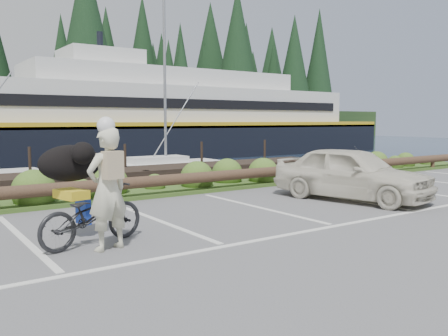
{
  "coord_description": "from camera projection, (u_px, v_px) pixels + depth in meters",
  "views": [
    {
      "loc": [
        -4.31,
        -6.55,
        2.03
      ],
      "look_at": [
        0.98,
        1.08,
        1.1
      ],
      "focal_mm": 38.0,
      "sensor_mm": 36.0,
      "label": 1
    }
  ],
  "objects": [
    {
      "name": "ground",
      "position": [
        213.0,
        241.0,
        8.0
      ],
      "size": [
        72.0,
        72.0,
        0.0
      ],
      "primitive_type": "plane",
      "color": "#565659"
    },
    {
      "name": "vegetation_strip",
      "position": [
        101.0,
        197.0,
        12.33
      ],
      "size": [
        34.0,
        1.6,
        0.1
      ],
      "primitive_type": "cube",
      "color": "#3D5B21",
      "rests_on": "ground"
    },
    {
      "name": "log_rail",
      "position": [
        111.0,
        203.0,
        11.76
      ],
      "size": [
        32.0,
        0.3,
        0.6
      ],
      "primitive_type": null,
      "color": "#443021",
      "rests_on": "ground"
    },
    {
      "name": "bicycle",
      "position": [
        92.0,
        215.0,
        7.72
      ],
      "size": [
        2.01,
        1.11,
        1.0
      ],
      "primitive_type": "imported",
      "rotation": [
        0.0,
        0.0,
        1.82
      ],
      "color": "black",
      "rests_on": "ground"
    },
    {
      "name": "cyclist",
      "position": [
        108.0,
        189.0,
        7.38
      ],
      "size": [
        0.8,
        0.62,
        1.93
      ],
      "primitive_type": "imported",
      "rotation": [
        0.0,
        0.0,
        3.39
      ],
      "color": "beige",
      "rests_on": "ground"
    },
    {
      "name": "dog",
      "position": [
        70.0,
        163.0,
        8.04
      ],
      "size": [
        0.77,
        1.17,
        0.62
      ],
      "primitive_type": "ellipsoid",
      "rotation": [
        0.0,
        0.0,
        1.82
      ],
      "color": "black",
      "rests_on": "bicycle"
    },
    {
      "name": "parked_car",
      "position": [
        352.0,
        173.0,
        12.11
      ],
      "size": [
        2.48,
        4.31,
        1.38
      ],
      "primitive_type": "imported",
      "rotation": [
        0.0,
        0.0,
        0.22
      ],
      "color": "beige",
      "rests_on": "ground"
    }
  ]
}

